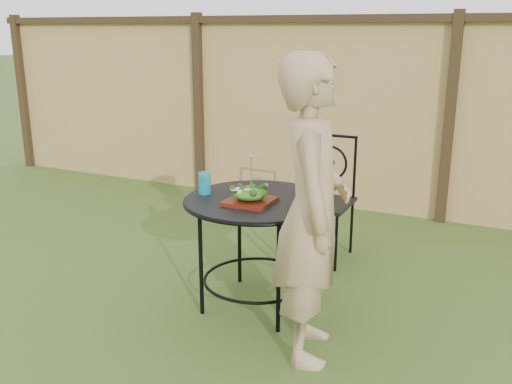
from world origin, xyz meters
TOP-DOWN VIEW (x-y plane):
  - ground at (0.00, 0.00)m, footprint 60.00×60.00m
  - fence at (-0.00, 2.19)m, footprint 8.00×0.12m
  - patio_table at (0.47, -0.10)m, footprint 0.92×0.92m
  - patio_chair at (0.56, 0.89)m, footprint 0.46×0.46m
  - diner at (0.96, -0.48)m, footprint 0.57×0.70m
  - salad_plate at (0.47, -0.20)m, footprint 0.27×0.27m
  - salad at (0.47, -0.20)m, footprint 0.21×0.21m
  - fork at (0.48, -0.20)m, footprint 0.01×0.01m
  - drinking_glass at (0.12, -0.14)m, footprint 0.08×0.08m

SIDE VIEW (x-z plane):
  - ground at x=0.00m, z-range 0.00..0.00m
  - patio_chair at x=0.56m, z-range 0.03..0.98m
  - patio_table at x=0.47m, z-range 0.22..0.95m
  - salad_plate at x=0.47m, z-range 0.72..0.75m
  - salad at x=0.47m, z-range 0.75..0.83m
  - drinking_glass at x=0.12m, z-range 0.72..0.86m
  - diner at x=0.96m, z-range 0.00..1.64m
  - fork at x=0.48m, z-range 0.83..1.01m
  - fence at x=0.00m, z-range 0.00..1.90m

